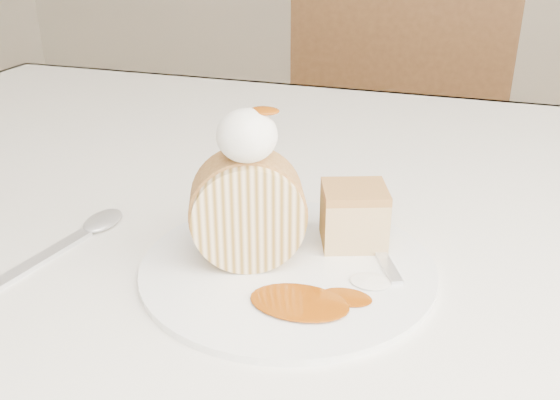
% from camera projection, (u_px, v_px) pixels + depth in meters
% --- Properties ---
extents(table, '(1.40, 0.90, 0.75)m').
position_uv_depth(table, '(306.00, 272.00, 0.69)').
color(table, silver).
rests_on(table, ground).
extents(chair_far, '(0.47, 0.47, 0.98)m').
position_uv_depth(chair_far, '(399.00, 123.00, 1.49)').
color(chair_far, brown).
rests_on(chair_far, ground).
extents(plate, '(0.31, 0.31, 0.01)m').
position_uv_depth(plate, '(288.00, 267.00, 0.52)').
color(plate, white).
rests_on(plate, table).
extents(roulade_slice, '(0.10, 0.08, 0.09)m').
position_uv_depth(roulade_slice, '(248.00, 211.00, 0.51)').
color(roulade_slice, beige).
rests_on(roulade_slice, plate).
extents(cake_chunk, '(0.07, 0.07, 0.05)m').
position_uv_depth(cake_chunk, '(354.00, 219.00, 0.54)').
color(cake_chunk, '#B17E43').
rests_on(cake_chunk, plate).
extents(whipped_cream, '(0.05, 0.05, 0.04)m').
position_uv_depth(whipped_cream, '(247.00, 136.00, 0.47)').
color(whipped_cream, white).
rests_on(whipped_cream, roulade_slice).
extents(caramel_drizzle, '(0.02, 0.02, 0.01)m').
position_uv_depth(caramel_drizzle, '(264.00, 104.00, 0.47)').
color(caramel_drizzle, '#823705').
rests_on(caramel_drizzle, whipped_cream).
extents(caramel_pool, '(0.09, 0.07, 0.00)m').
position_uv_depth(caramel_pool, '(299.00, 302.00, 0.47)').
color(caramel_pool, '#823705').
rests_on(caramel_pool, plate).
extents(fork, '(0.08, 0.14, 0.00)m').
position_uv_depth(fork, '(379.00, 250.00, 0.54)').
color(fork, silver).
rests_on(fork, plate).
extents(spoon, '(0.06, 0.18, 0.00)m').
position_uv_depth(spoon, '(26.00, 268.00, 0.52)').
color(spoon, silver).
rests_on(spoon, table).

